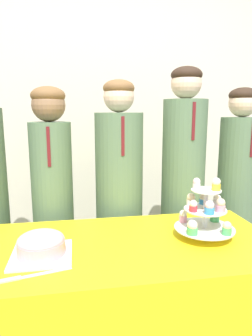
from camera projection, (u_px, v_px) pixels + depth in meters
wall_back at (99, 106)px, 2.59m from camera, size 9.00×0.06×2.70m
table at (127, 314)px, 1.42m from camera, size 1.38×0.68×0.72m
round_cake at (41, 245)px, 1.22m from camera, size 0.24×0.24×0.10m
cake_knife at (23, 277)px, 1.07m from camera, size 0.26×0.08×0.01m
cupcake_stand at (205, 212)px, 1.39m from camera, size 0.28×0.28×0.29m
student_1 at (53, 209)px, 1.83m from camera, size 0.25×0.25×1.45m
student_2 at (119, 207)px, 1.90m from camera, size 0.29×0.30×1.49m
student_3 at (182, 196)px, 1.96m from camera, size 0.28×0.28×1.58m
student_4 at (236, 201)px, 2.04m from camera, size 0.26×0.27×1.46m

